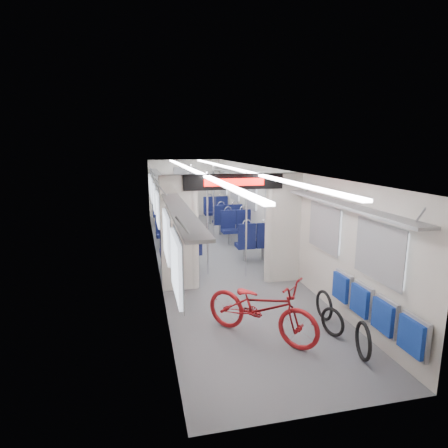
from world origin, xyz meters
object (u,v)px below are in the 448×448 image
bicycle (261,307)px  bike_hoop_c (324,307)px  stanchion_near_left (208,224)px  stanchion_far_left (192,203)px  seat_bay_far_right (222,213)px  seat_bay_near_left (177,236)px  stanchion_far_right (213,204)px  bike_hoop_a (363,343)px  bike_hoop_b (332,323)px  seat_bay_far_left (167,215)px  seat_bay_near_right (245,232)px  stanchion_near_right (246,226)px  flip_bench (373,308)px

bicycle → bike_hoop_c: (1.21, 0.33, -0.25)m
stanchion_near_left → stanchion_far_left: same height
bike_hoop_c → seat_bay_far_right: (-0.15, 7.22, 0.32)m
seat_bay_near_left → stanchion_far_right: 2.01m
bicycle → stanchion_far_right: size_ratio=0.80×
stanchion_near_left → stanchion_far_right: size_ratio=1.00×
bike_hoop_a → seat_bay_near_left: size_ratio=0.23×
bike_hoop_b → seat_bay_far_left: seat_bay_far_left is taller
seat_bay_near_right → stanchion_near_right: 2.09m
seat_bay_far_left → stanchion_far_left: stanchion_far_left is taller
bike_hoop_b → stanchion_near_left: stanchion_near_left is taller
bike_hoop_c → stanchion_near_left: bearing=118.8°
seat_bay_far_right → stanchion_near_right: bearing=-96.2°
seat_bay_far_left → stanchion_near_left: 4.76m
seat_bay_near_left → bike_hoop_a: bearing=-69.7°
bicycle → stanchion_near_left: (-0.26, 3.00, 0.67)m
stanchion_near_right → bike_hoop_a: bearing=-79.9°
bike_hoop_c → stanchion_near_right: bearing=106.2°
seat_bay_near_left → stanchion_near_left: 1.66m
flip_bench → bike_hoop_b: bearing=136.3°
seat_bay_far_right → stanchion_near_left: (-1.32, -4.55, 0.60)m
bike_hoop_a → stanchion_near_left: 4.22m
seat_bay_near_right → stanchion_near_left: size_ratio=0.90×
stanchion_far_left → stanchion_far_right: bearing=-29.9°
bicycle → seat_bay_near_right: seat_bay_near_right is taller
bicycle → bike_hoop_b: bicycle is taller
flip_bench → seat_bay_far_right: size_ratio=0.99×
stanchion_far_left → stanchion_far_right: (0.60, -0.35, 0.00)m
flip_bench → bike_hoop_b: 0.67m
bike_hoop_b → stanchion_far_right: bearing=95.9°
seat_bay_far_left → seat_bay_near_left: bearing=-90.0°
bike_hoop_c → stanchion_far_left: bearing=102.9°
bike_hoop_a → seat_bay_near_right: seat_bay_near_right is taller
stanchion_near_left → stanchion_far_left: size_ratio=1.00×
seat_bay_near_right → seat_bay_far_right: (0.00, 2.96, 0.01)m
flip_bench → bike_hoop_a: bearing=-136.8°
seat_bay_far_right → stanchion_far_left: bearing=-133.1°
seat_bay_near_left → stanchion_near_right: size_ratio=1.00×
seat_bay_far_left → seat_bay_far_right: (1.87, -0.13, 0.02)m
seat_bay_near_left → bike_hoop_b: bearing=-67.9°
bicycle → bike_hoop_a: bearing=-81.1°
bike_hoop_a → seat_bay_near_left: (-1.97, 5.32, 0.33)m
bicycle → stanchion_near_right: (0.53, 2.66, 0.67)m
seat_bay_near_left → stanchion_far_left: (0.66, 1.81, 0.58)m
bicycle → seat_bay_near_left: (-0.81, 4.45, 0.09)m
seat_bay_near_left → seat_bay_near_right: 1.88m
seat_bay_far_left → stanchion_far_left: bearing=-65.1°
stanchion_near_right → stanchion_near_left: bearing=156.8°
flip_bench → seat_bay_near_left: bearing=114.5°
seat_bay_near_left → seat_bay_far_left: (0.00, 3.23, -0.05)m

